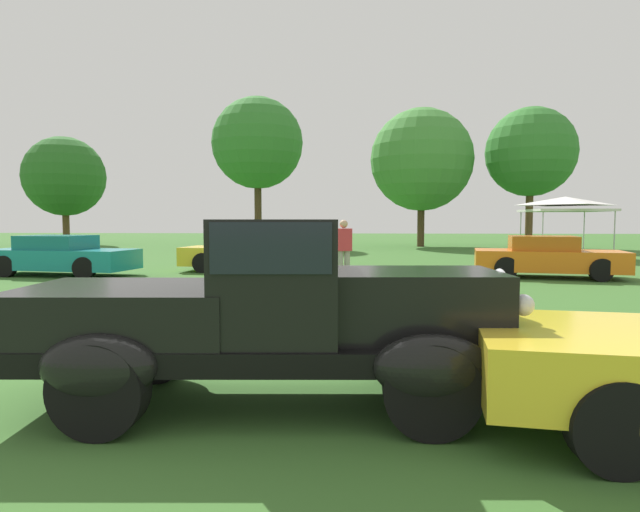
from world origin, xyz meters
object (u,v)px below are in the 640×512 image
(show_car_orange, at_px, (547,257))
(show_car_teal, at_px, (61,256))
(feature_pickup_truck, at_px, (270,312))
(spectator_near_truck, at_px, (300,255))
(show_car_yellow, at_px, (247,253))
(spectator_between_cars, at_px, (233,251))
(spectator_by_row, at_px, (344,249))
(canopy_tent_left_field, at_px, (565,203))

(show_car_orange, bearing_deg, show_car_teal, -178.78)
(feature_pickup_truck, relative_size, spectator_near_truck, 2.64)
(show_car_yellow, relative_size, show_car_orange, 1.02)
(spectator_near_truck, bearing_deg, spectator_between_cars, 139.66)
(spectator_between_cars, bearing_deg, show_car_teal, 158.16)
(feature_pickup_truck, distance_m, spectator_near_truck, 6.87)
(show_car_yellow, height_order, show_car_orange, same)
(show_car_teal, xyz_separation_m, spectator_by_row, (8.61, -1.29, 0.31))
(spectator_near_truck, height_order, spectator_by_row, same)
(spectator_near_truck, bearing_deg, show_car_teal, 153.00)
(spectator_near_truck, bearing_deg, canopy_tent_left_field, 49.92)
(spectator_near_truck, distance_m, spectator_by_row, 2.79)
(spectator_near_truck, relative_size, spectator_between_cars, 1.00)
(show_car_teal, height_order, spectator_between_cars, spectator_between_cars)
(feature_pickup_truck, bearing_deg, spectator_by_row, 86.99)
(show_car_teal, relative_size, spectator_by_row, 2.74)
(spectator_near_truck, distance_m, spectator_between_cars, 2.45)
(canopy_tent_left_field, bearing_deg, show_car_orange, -114.05)
(show_car_yellow, height_order, spectator_between_cars, spectator_between_cars)
(show_car_orange, bearing_deg, feature_pickup_truck, -120.05)
(show_car_yellow, relative_size, canopy_tent_left_field, 1.37)
(feature_pickup_truck, height_order, spectator_by_row, feature_pickup_truck)
(show_car_teal, distance_m, spectator_between_cars, 6.29)
(feature_pickup_truck, relative_size, spectator_between_cars, 2.64)
(spectator_between_cars, relative_size, canopy_tent_left_field, 0.52)
(feature_pickup_truck, relative_size, show_car_teal, 0.97)
(spectator_between_cars, height_order, canopy_tent_left_field, canopy_tent_left_field)
(feature_pickup_truck, xyz_separation_m, show_car_teal, (-8.11, 10.79, -0.27))
(show_car_orange, distance_m, spectator_by_row, 6.14)
(feature_pickup_truck, relative_size, spectator_by_row, 2.64)
(feature_pickup_truck, xyz_separation_m, canopy_tent_left_field, (10.10, 19.35, 1.56))
(feature_pickup_truck, xyz_separation_m, spectator_near_truck, (-0.41, 6.86, 0.05))
(feature_pickup_truck, xyz_separation_m, spectator_by_row, (0.50, 9.50, 0.05))
(spectator_by_row, height_order, canopy_tent_left_field, canopy_tent_left_field)
(feature_pickup_truck, distance_m, canopy_tent_left_field, 21.88)
(feature_pickup_truck, relative_size, show_car_yellow, 1.01)
(show_car_teal, distance_m, canopy_tent_left_field, 20.21)
(spectator_between_cars, bearing_deg, spectator_near_truck, -40.34)
(spectator_between_cars, distance_m, canopy_tent_left_field, 16.57)
(show_car_yellow, xyz_separation_m, spectator_by_row, (3.21, -2.92, 0.31))
(spectator_between_cars, xyz_separation_m, canopy_tent_left_field, (12.38, 10.90, 1.51))
(show_car_orange, relative_size, spectator_near_truck, 2.58)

